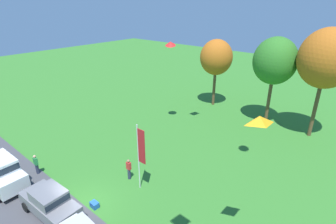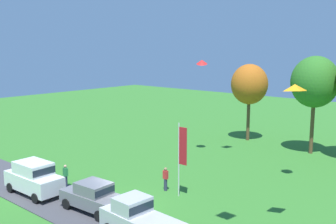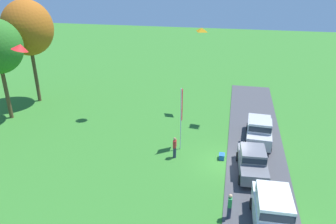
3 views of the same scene
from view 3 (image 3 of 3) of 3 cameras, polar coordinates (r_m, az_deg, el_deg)
name	(u,v)px [view 3 (image 3 of 3)]	position (r m, az deg, el deg)	size (l,w,h in m)	color
ground_plane	(228,164)	(24.88, 10.39, -8.89)	(120.00, 120.00, 0.00)	#337528
pavement_strip	(257,167)	(24.97, 15.24, -9.18)	(36.00, 4.40, 0.06)	#424247
car_suv_mid_row	(273,211)	(19.21, 17.76, -16.12)	(4.65, 2.15, 2.28)	white
car_sedan_by_flagpole	(252,161)	(23.66, 14.49, -8.19)	(4.50, 2.16, 1.84)	slate
car_pickup_near_entrance	(259,130)	(27.84, 15.59, -3.07)	(5.10, 2.26, 2.14)	#B7B7BC
person_beside_suv	(175,147)	(24.83, 1.17, -6.17)	(0.36, 0.24, 1.71)	#2D334C
person_on_lawn	(230,206)	(19.64, 10.68, -15.83)	(0.36, 0.24, 1.71)	#2D334C
tree_left_of_center	(28,28)	(36.52, -23.25, 13.28)	(5.01, 5.01, 10.57)	brown
flag_banner	(181,110)	(25.16, 2.35, 0.28)	(0.71, 0.08, 5.13)	silver
cooler_box	(222,156)	(25.33, 9.34, -7.64)	(0.56, 0.40, 0.40)	blue
kite_diamond_over_trees	(202,30)	(31.24, 5.88, 14.08)	(1.01, 0.71, 0.35)	orange
kite_delta_mid_center	(20,47)	(22.31, -24.37, 10.24)	(1.01, 1.01, 0.39)	red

